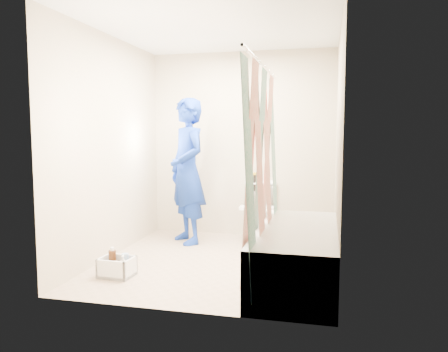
% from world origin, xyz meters
% --- Properties ---
extents(floor, '(2.60, 2.60, 0.00)m').
position_xyz_m(floor, '(0.00, 0.00, 0.00)').
color(floor, tan).
rests_on(floor, ground).
extents(ceiling, '(2.40, 2.60, 0.02)m').
position_xyz_m(ceiling, '(0.00, 0.00, 2.40)').
color(ceiling, silver).
rests_on(ceiling, wall_back).
extents(wall_back, '(2.40, 0.02, 2.40)m').
position_xyz_m(wall_back, '(0.00, 1.30, 1.20)').
color(wall_back, tan).
rests_on(wall_back, ground).
extents(wall_front, '(2.40, 0.02, 2.40)m').
position_xyz_m(wall_front, '(0.00, -1.30, 1.20)').
color(wall_front, tan).
rests_on(wall_front, ground).
extents(wall_left, '(0.02, 2.60, 2.40)m').
position_xyz_m(wall_left, '(-1.20, 0.00, 1.20)').
color(wall_left, tan).
rests_on(wall_left, ground).
extents(wall_right, '(0.02, 2.60, 2.40)m').
position_xyz_m(wall_right, '(1.20, 0.00, 1.20)').
color(wall_right, tan).
rests_on(wall_right, ground).
extents(bathtub, '(0.70, 1.75, 0.50)m').
position_xyz_m(bathtub, '(0.85, -0.43, 0.27)').
color(bathtub, white).
rests_on(bathtub, ground).
extents(curtain_rod, '(0.02, 1.90, 0.02)m').
position_xyz_m(curtain_rod, '(0.52, -0.43, 1.95)').
color(curtain_rod, silver).
rests_on(curtain_rod, wall_back).
extents(shower_curtain, '(0.06, 1.75, 1.80)m').
position_xyz_m(shower_curtain, '(0.52, -0.43, 1.02)').
color(shower_curtain, white).
rests_on(shower_curtain, curtain_rod).
extents(toilet, '(0.46, 0.75, 0.74)m').
position_xyz_m(toilet, '(0.28, 1.02, 0.37)').
color(toilet, silver).
rests_on(toilet, ground).
extents(tank_lid, '(0.47, 0.22, 0.03)m').
position_xyz_m(tank_lid, '(0.29, 0.91, 0.43)').
color(tank_lid, white).
rests_on(tank_lid, toilet).
extents(tank_internals, '(0.18, 0.06, 0.24)m').
position_xyz_m(tank_internals, '(0.22, 1.22, 0.73)').
color(tank_internals, black).
rests_on(tank_internals, toilet).
extents(plumber, '(0.75, 0.77, 1.78)m').
position_xyz_m(plumber, '(-0.57, 0.74, 0.89)').
color(plumber, '#0F149A').
rests_on(plumber, ground).
extents(cleaning_caddy, '(0.32, 0.26, 0.23)m').
position_xyz_m(cleaning_caddy, '(-0.81, -0.67, 0.09)').
color(cleaning_caddy, silver).
rests_on(cleaning_caddy, ground).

